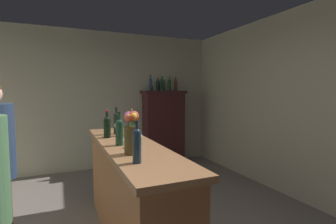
# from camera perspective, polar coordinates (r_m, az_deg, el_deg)

# --- Properties ---
(wall_back) EXTENTS (5.61, 0.12, 2.72)m
(wall_back) POSITION_cam_1_polar(r_m,az_deg,el_deg) (5.17, -19.90, 2.38)
(wall_back) COLOR #B5B198
(wall_back) RESTS_ON ground
(wall_right) EXTENTS (0.12, 6.21, 2.72)m
(wall_right) POSITION_cam_1_polar(r_m,az_deg,el_deg) (3.74, 33.29, 1.11)
(wall_right) COLOR #B5B298
(wall_right) RESTS_ON ground
(bar_counter) EXTENTS (0.53, 2.28, 1.02)m
(bar_counter) POSITION_cam_1_polar(r_m,az_deg,el_deg) (2.69, -8.50, -17.80)
(bar_counter) COLOR #A3663D
(bar_counter) RESTS_ON ground
(display_cabinet) EXTENTS (0.91, 0.42, 1.56)m
(display_cabinet) POSITION_cam_1_polar(r_m,az_deg,el_deg) (5.30, -1.00, -3.21)
(display_cabinet) COLOR #3C1A1A
(display_cabinet) RESTS_ON ground
(wine_bottle_chardonnay) EXTENTS (0.08, 0.08, 0.31)m
(wine_bottle_chardonnay) POSITION_cam_1_polar(r_m,az_deg,el_deg) (2.91, -13.65, -3.09)
(wine_bottle_chardonnay) COLOR black
(wine_bottle_chardonnay) RESTS_ON bar_counter
(wine_bottle_riesling) EXTENTS (0.08, 0.08, 0.33)m
(wine_bottle_riesling) POSITION_cam_1_polar(r_m,az_deg,el_deg) (2.48, -10.96, -4.13)
(wine_bottle_riesling) COLOR #1A3925
(wine_bottle_riesling) RESTS_ON bar_counter
(wine_bottle_malbec) EXTENTS (0.07, 0.07, 0.33)m
(wine_bottle_malbec) POSITION_cam_1_polar(r_m,az_deg,el_deg) (3.15, -11.62, -2.21)
(wine_bottle_malbec) COLOR black
(wine_bottle_malbec) RESTS_ON bar_counter
(wine_bottle_rose) EXTENTS (0.06, 0.06, 0.31)m
(wine_bottle_rose) POSITION_cam_1_polar(r_m,az_deg,el_deg) (3.04, -8.19, -2.60)
(wine_bottle_rose) COLOR #2F4E33
(wine_bottle_rose) RESTS_ON bar_counter
(wine_bottle_merlot) EXTENTS (0.07, 0.07, 0.31)m
(wine_bottle_merlot) POSITION_cam_1_polar(r_m,az_deg,el_deg) (1.85, -7.08, -7.12)
(wine_bottle_merlot) COLOR #1C2D3B
(wine_bottle_merlot) RESTS_ON bar_counter
(wine_glass_front) EXTENTS (0.07, 0.07, 0.15)m
(wine_glass_front) POSITION_cam_1_polar(r_m,az_deg,el_deg) (3.40, -11.66, -2.38)
(wine_glass_front) COLOR white
(wine_glass_front) RESTS_ON bar_counter
(wine_glass_mid) EXTENTS (0.07, 0.07, 0.14)m
(wine_glass_mid) POSITION_cam_1_polar(r_m,az_deg,el_deg) (2.40, -6.74, -5.62)
(wine_glass_mid) COLOR white
(wine_glass_mid) RESTS_ON bar_counter
(wine_glass_rear) EXTENTS (0.08, 0.08, 0.16)m
(wine_glass_rear) POSITION_cam_1_polar(r_m,az_deg,el_deg) (3.00, -11.31, -3.06)
(wine_glass_rear) COLOR white
(wine_glass_rear) RESTS_ON bar_counter
(flower_arrangement) EXTENTS (0.13, 0.12, 0.36)m
(flower_arrangement) POSITION_cam_1_polar(r_m,az_deg,el_deg) (2.11, -8.36, -4.34)
(flower_arrangement) COLOR #473A1A
(flower_arrangement) RESTS_ON bar_counter
(cheese_plate) EXTENTS (0.20, 0.20, 0.01)m
(cheese_plate) POSITION_cam_1_polar(r_m,az_deg,el_deg) (2.71, -8.73, -6.33)
(cheese_plate) COLOR white
(cheese_plate) RESTS_ON bar_counter
(display_bottle_left) EXTENTS (0.08, 0.08, 0.32)m
(display_bottle_left) POSITION_cam_1_polar(r_m,az_deg,el_deg) (5.15, -3.94, 6.50)
(display_bottle_left) COLOR #202C39
(display_bottle_left) RESTS_ON display_cabinet
(display_bottle_midleft) EXTENTS (0.08, 0.08, 0.27)m
(display_bottle_midleft) POSITION_cam_1_polar(r_m,az_deg,el_deg) (5.21, -2.29, 6.21)
(display_bottle_midleft) COLOR black
(display_bottle_midleft) RESTS_ON display_cabinet
(display_bottle_center) EXTENTS (0.08, 0.08, 0.32)m
(display_bottle_center) POSITION_cam_1_polar(r_m,az_deg,el_deg) (5.25, -1.22, 6.50)
(display_bottle_center) COLOR #153422
(display_bottle_center) RESTS_ON display_cabinet
(display_bottle_midright) EXTENTS (0.06, 0.06, 0.30)m
(display_bottle_midright) POSITION_cam_1_polar(r_m,az_deg,el_deg) (5.31, 0.34, 6.25)
(display_bottle_midright) COLOR #163F17
(display_bottle_midright) RESTS_ON display_cabinet
(display_bottle_right) EXTENTS (0.07, 0.07, 0.29)m
(display_bottle_right) POSITION_cam_1_polar(r_m,az_deg,el_deg) (5.37, 1.76, 6.19)
(display_bottle_right) COLOR #4E2719
(display_bottle_right) RESTS_ON display_cabinet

